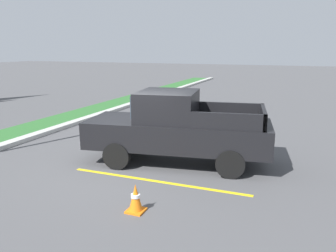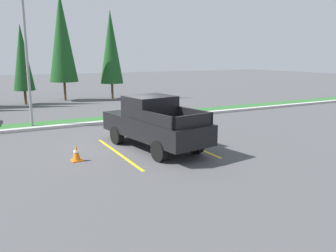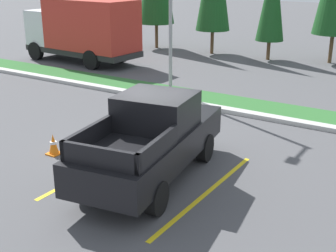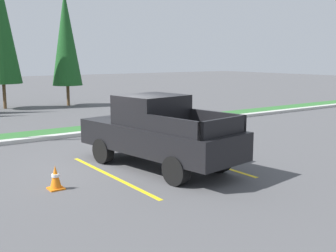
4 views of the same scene
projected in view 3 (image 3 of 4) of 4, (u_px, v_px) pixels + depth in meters
The scene contains 8 objects.
ground_plane at pixel (150, 158), 12.59m from camera, with size 120.00×120.00×0.00m, color #4C4C4F.
parking_line_near at pixel (104, 164), 12.22m from camera, with size 0.12×4.80×0.01m, color yellow.
parking_line_far at pixel (206, 193), 10.64m from camera, with size 0.12×4.80×0.01m, color yellow.
curb_strip at pixel (228, 110), 16.54m from camera, with size 56.00×0.40×0.15m, color #B2B2AD.
grass_median at pixel (241, 104), 17.42m from camera, with size 56.00×1.80×0.06m, color #2D662D.
pickup_truck_main at pixel (152, 138), 11.13m from camera, with size 2.68×5.45×2.10m.
cargo_truck_distant at pixel (83, 28), 24.54m from camera, with size 6.93×2.83×3.40m.
traffic_cone at pixel (53, 145), 12.76m from camera, with size 0.36×0.36×0.60m.
Camera 3 is at (6.67, -9.48, 5.02)m, focal length 48.66 mm.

